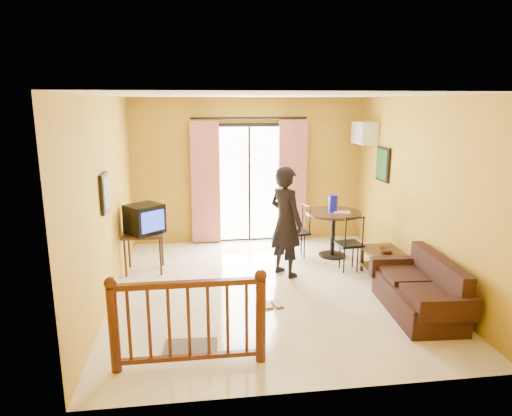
{
  "coord_description": "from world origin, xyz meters",
  "views": [
    {
      "loc": [
        -1.03,
        -6.26,
        2.71
      ],
      "look_at": [
        -0.17,
        0.2,
        1.19
      ],
      "focal_mm": 32.0,
      "sensor_mm": 36.0,
      "label": 1
    }
  ],
  "objects": [
    {
      "name": "ground",
      "position": [
        0.0,
        0.0,
        0.0
      ],
      "size": [
        5.0,
        5.0,
        0.0
      ],
      "primitive_type": "plane",
      "color": "beige",
      "rests_on": "ground"
    },
    {
      "name": "room_shell",
      "position": [
        0.0,
        0.0,
        1.7
      ],
      "size": [
        5.0,
        5.0,
        5.0
      ],
      "color": "white",
      "rests_on": "ground"
    },
    {
      "name": "balcony_door",
      "position": [
        0.0,
        2.43,
        1.19
      ],
      "size": [
        2.25,
        0.14,
        2.46
      ],
      "color": "black",
      "rests_on": "ground"
    },
    {
      "name": "tv_table",
      "position": [
        -1.9,
        1.0,
        0.57
      ],
      "size": [
        0.65,
        0.55,
        0.65
      ],
      "color": "black",
      "rests_on": "ground"
    },
    {
      "name": "television",
      "position": [
        -1.87,
        0.99,
        0.89
      ],
      "size": [
        0.69,
        0.69,
        0.46
      ],
      "rotation": [
        0.0,
        0.0,
        0.69
      ],
      "color": "black",
      "rests_on": "tv_table"
    },
    {
      "name": "picture_left",
      "position": [
        -2.22,
        -0.2,
        1.55
      ],
      "size": [
        0.05,
        0.42,
        0.52
      ],
      "color": "black",
      "rests_on": "room_shell"
    },
    {
      "name": "dining_table",
      "position": [
        1.37,
        1.31,
        0.65
      ],
      "size": [
        0.99,
        0.99,
        0.82
      ],
      "color": "black",
      "rests_on": "ground"
    },
    {
      "name": "water_jug",
      "position": [
        1.35,
        1.31,
        0.97
      ],
      "size": [
        0.16,
        0.16,
        0.3
      ],
      "primitive_type": "cylinder",
      "color": "#1413B3",
      "rests_on": "dining_table"
    },
    {
      "name": "serving_tray",
      "position": [
        1.49,
        1.21,
        0.83
      ],
      "size": [
        0.32,
        0.25,
        0.02
      ],
      "primitive_type": "cube",
      "rotation": [
        0.0,
        0.0,
        -0.26
      ],
      "color": "beige",
      "rests_on": "dining_table"
    },
    {
      "name": "dining_chairs",
      "position": [
        1.07,
        0.98,
        0.0
      ],
      "size": [
        1.15,
        1.24,
        0.95
      ],
      "color": "black",
      "rests_on": "ground"
    },
    {
      "name": "air_conditioner",
      "position": [
        2.09,
        1.95,
        2.15
      ],
      "size": [
        0.31,
        0.6,
        0.4
      ],
      "color": "white",
      "rests_on": "room_shell"
    },
    {
      "name": "botanical_print",
      "position": [
        2.22,
        1.3,
        1.65
      ],
      "size": [
        0.05,
        0.5,
        0.6
      ],
      "color": "black",
      "rests_on": "room_shell"
    },
    {
      "name": "coffee_table",
      "position": [
        1.85,
        0.09,
        0.3
      ],
      "size": [
        0.56,
        1.0,
        0.44
      ],
      "color": "black",
      "rests_on": "ground"
    },
    {
      "name": "bowl",
      "position": [
        1.85,
        0.11,
        0.48
      ],
      "size": [
        0.22,
        0.22,
        0.07
      ],
      "primitive_type": "imported",
      "rotation": [
        0.0,
        0.0,
        -0.02
      ],
      "color": "#53371C",
      "rests_on": "coffee_table"
    },
    {
      "name": "sofa",
      "position": [
        1.85,
        -1.04,
        0.28
      ],
      "size": [
        0.81,
        1.61,
        0.75
      ],
      "rotation": [
        0.0,
        0.0,
        -0.06
      ],
      "color": "black",
      "rests_on": "ground"
    },
    {
      "name": "standing_person",
      "position": [
        0.35,
        0.54,
        0.88
      ],
      "size": [
        0.7,
        0.77,
        1.75
      ],
      "primitive_type": "imported",
      "rotation": [
        0.0,
        0.0,
        2.16
      ],
      "color": "black",
      "rests_on": "ground"
    },
    {
      "name": "stair_balustrade",
      "position": [
        -1.15,
        -1.9,
        0.56
      ],
      "size": [
        1.63,
        0.13,
        1.04
      ],
      "color": "#471E0F",
      "rests_on": "ground"
    },
    {
      "name": "doormat",
      "position": [
        -1.15,
        -1.55,
        0.01
      ],
      "size": [
        0.62,
        0.44,
        0.02
      ],
      "primitive_type": "cube",
      "rotation": [
        0.0,
        0.0,
        -0.06
      ],
      "color": "#524842",
      "rests_on": "ground"
    },
    {
      "name": "sandals",
      "position": [
        -0.05,
        -0.58,
        0.01
      ],
      "size": [
        0.29,
        0.27,
        0.03
      ],
      "color": "#53371C",
      "rests_on": "ground"
    }
  ]
}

